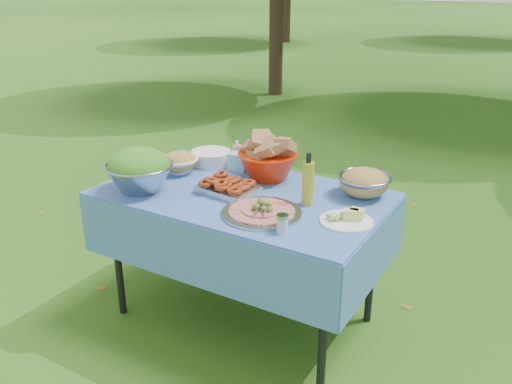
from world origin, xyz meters
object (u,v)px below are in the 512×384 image
Objects in this scene: charcuterie_platter at (262,206)px; picnic_table at (243,257)px; plate_stack at (211,157)px; bread_bowl at (268,159)px; salad_bowl at (139,170)px; pasta_bowl_steel at (364,182)px; oil_bottle at (308,179)px.

picnic_table is at bearing 140.32° from charcuterie_platter.
plate_stack is 0.43m from bread_bowl.
picnic_table is 4.16× the size of salad_bowl.
bread_bowl is at bearing -176.67° from pasta_bowl_steel.
salad_bowl is 1.48× the size of plate_stack.
pasta_bowl_steel is at bearing 54.88° from charcuterie_platter.
picnic_table is 0.51m from charcuterie_platter.
oil_bottle is (0.13, 0.21, 0.09)m from charcuterie_platter.
salad_bowl is 0.88m from oil_bottle.
salad_bowl is 1.33× the size of oil_bottle.
charcuterie_platter is at bearing -63.92° from bread_bowl.
pasta_bowl_steel is at bearing -0.98° from plate_stack.
plate_stack is at bearing 143.64° from picnic_table.
charcuterie_platter is 1.44× the size of oil_bottle.
bread_bowl reaches higher than charcuterie_platter.
oil_bottle reaches higher than bread_bowl.
picnic_table is 0.73m from salad_bowl.
salad_bowl is 0.92× the size of charcuterie_platter.
picnic_table is 0.55m from bread_bowl.
bread_bowl is at bearing 147.23° from oil_bottle.
salad_bowl reaches higher than plate_stack.
salad_bowl is 0.56m from plate_stack.
bread_bowl is (0.42, -0.05, 0.07)m from plate_stack.
plate_stack is 0.62× the size of charcuterie_platter.
picnic_table is at bearing -175.34° from oil_bottle.
picnic_table is 0.63m from oil_bottle.
pasta_bowl_steel reaches higher than charcuterie_platter.
plate_stack is 0.80m from charcuterie_platter.
picnic_table is at bearing 27.23° from salad_bowl.
plate_stack is (-0.41, 0.30, 0.42)m from picnic_table.
bread_bowl reaches higher than picnic_table.
charcuterie_platter is at bearing -122.33° from oil_bottle.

